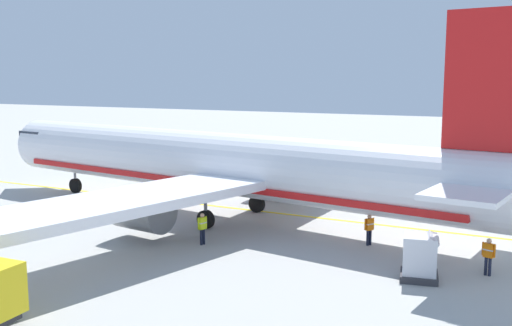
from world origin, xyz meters
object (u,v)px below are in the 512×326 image
object	(u,v)px
cargo_container_mid	(430,202)
crew_loader_right	(369,227)
airliner_foreground	(221,165)
crew_loader_left	(202,226)
cargo_container_near	(420,257)
crew_marshaller	(488,254)

from	to	relation	value
cargo_container_mid	crew_loader_right	world-z (taller)	cargo_container_mid
airliner_foreground	crew_loader_left	size ratio (longest dim) A/B	24.47
cargo_container_near	crew_loader_left	xyz separation A→B (m)	(0.33, 11.38, 0.01)
cargo_container_mid	crew_loader_right	xyz separation A→B (m)	(-8.28, 1.62, 0.05)
cargo_container_near	crew_loader_left	bearing A→B (deg)	88.32
airliner_foreground	crew_loader_left	distance (m)	6.48
crew_marshaller	crew_loader_right	distance (m)	6.51
cargo_container_near	crew_marshaller	distance (m)	3.23
crew_loader_right	airliner_foreground	bearing A→B (deg)	80.05
airliner_foreground	crew_marshaller	size ratio (longest dim) A/B	24.43
cargo_container_near	crew_loader_right	world-z (taller)	cargo_container_near
airliner_foreground	cargo_container_mid	xyz separation A→B (m)	(6.52, -11.66, -2.46)
crew_loader_left	crew_loader_right	world-z (taller)	crew_loader_left
crew_marshaller	crew_loader_right	bearing A→B (deg)	69.25
cargo_container_near	crew_marshaller	bearing A→B (deg)	-53.98
crew_loader_left	airliner_foreground	bearing A→B (deg)	20.83
airliner_foreground	cargo_container_near	distance (m)	14.97
airliner_foreground	crew_marshaller	world-z (taller)	airliner_foreground
crew_marshaller	crew_loader_right	world-z (taller)	crew_marshaller
airliner_foreground	crew_loader_right	xyz separation A→B (m)	(-1.76, -10.04, -2.42)
crew_loader_left	crew_loader_right	size ratio (longest dim) A/B	1.03
cargo_container_near	crew_marshaller	size ratio (longest dim) A/B	1.23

